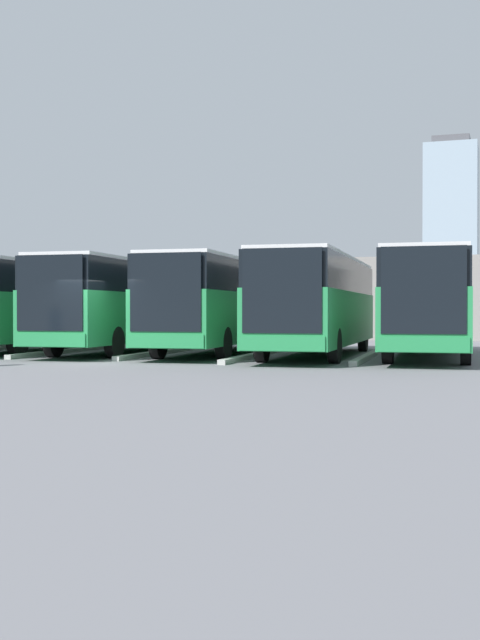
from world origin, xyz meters
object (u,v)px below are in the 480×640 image
object	(u,v)px
bus_3	(128,302)
bus_2	(223,302)
bus_1	(319,301)
bus_0	(430,301)
bus_4	(43,303)

from	to	relation	value
bus_3	bus_2	bearing A→B (deg)	-178.90
bus_1	bus_2	world-z (taller)	same
bus_2	bus_3	distance (m)	3.71
bus_3	bus_0	bearing A→B (deg)	177.88
bus_0	bus_4	distance (m)	14.80
bus_1	bus_2	bearing A→B (deg)	-12.90
bus_1	bus_4	distance (m)	11.10
bus_3	bus_4	xyz separation A→B (m)	(3.70, -0.02, 0.00)
bus_0	bus_2	bearing A→B (deg)	-3.73
bus_0	bus_3	world-z (taller)	same
bus_3	bus_4	distance (m)	3.70
bus_0	bus_1	size ratio (longest dim) A/B	1.00
bus_0	bus_4	xyz separation A→B (m)	(14.79, 0.19, 0.00)
bus_0	bus_1	bearing A→B (deg)	5.47
bus_2	bus_4	world-z (taller)	same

